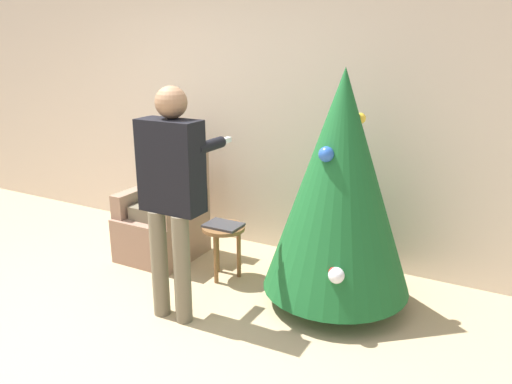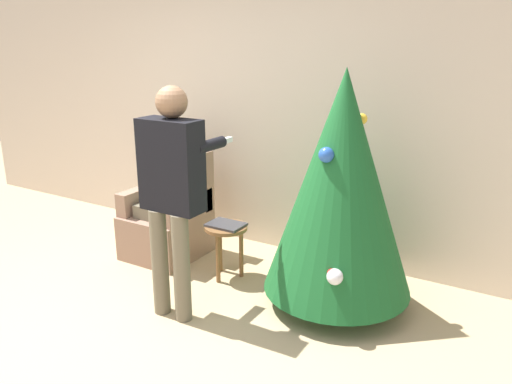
{
  "view_description": "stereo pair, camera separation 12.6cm",
  "coord_description": "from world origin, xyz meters",
  "px_view_note": "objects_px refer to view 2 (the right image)",
  "views": [
    {
      "loc": [
        2.3,
        -1.83,
        1.92
      ],
      "look_at": [
        0.71,
        1.08,
        0.91
      ],
      "focal_mm": 35.0,
      "sensor_mm": 36.0,
      "label": 1
    },
    {
      "loc": [
        2.41,
        -1.76,
        1.92
      ],
      "look_at": [
        0.71,
        1.08,
        0.91
      ],
      "focal_mm": 35.0,
      "sensor_mm": 36.0,
      "label": 2
    }
  ],
  "objects_px": {
    "person_seated": "(166,185)",
    "side_stool": "(226,235)",
    "armchair": "(170,219)",
    "person_standing": "(172,183)",
    "christmas_tree": "(341,184)"
  },
  "relations": [
    {
      "from": "person_seated",
      "to": "person_standing",
      "type": "relative_size",
      "value": 0.75
    },
    {
      "from": "christmas_tree",
      "to": "person_standing",
      "type": "relative_size",
      "value": 1.07
    },
    {
      "from": "christmas_tree",
      "to": "person_seated",
      "type": "relative_size",
      "value": 1.43
    },
    {
      "from": "christmas_tree",
      "to": "side_stool",
      "type": "distance_m",
      "value": 1.12
    },
    {
      "from": "person_seated",
      "to": "side_stool",
      "type": "distance_m",
      "value": 0.8
    },
    {
      "from": "armchair",
      "to": "side_stool",
      "type": "relative_size",
      "value": 2.11
    },
    {
      "from": "armchair",
      "to": "person_standing",
      "type": "xyz_separation_m",
      "value": [
        0.75,
        -0.81,
        0.65
      ]
    },
    {
      "from": "armchair",
      "to": "person_standing",
      "type": "relative_size",
      "value": 0.59
    },
    {
      "from": "christmas_tree",
      "to": "armchair",
      "type": "distance_m",
      "value": 1.8
    },
    {
      "from": "armchair",
      "to": "christmas_tree",
      "type": "bearing_deg",
      "value": -3.16
    },
    {
      "from": "person_seated",
      "to": "side_stool",
      "type": "height_order",
      "value": "person_seated"
    },
    {
      "from": "christmas_tree",
      "to": "person_seated",
      "type": "bearing_deg",
      "value": 177.78
    },
    {
      "from": "person_seated",
      "to": "person_standing",
      "type": "distance_m",
      "value": 1.13
    },
    {
      "from": "armchair",
      "to": "side_stool",
      "type": "distance_m",
      "value": 0.75
    },
    {
      "from": "armchair",
      "to": "side_stool",
      "type": "bearing_deg",
      "value": -11.18
    }
  ]
}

